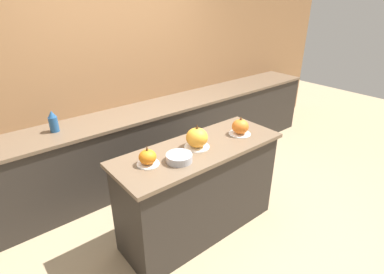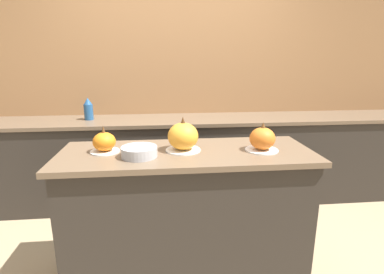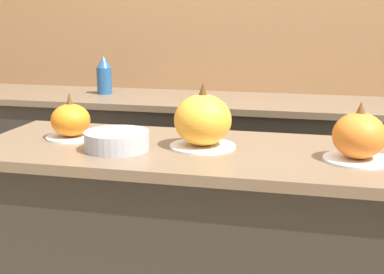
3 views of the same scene
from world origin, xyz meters
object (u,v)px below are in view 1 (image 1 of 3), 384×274
(pumpkin_cake_center, at_px, (197,138))
(pumpkin_cake_left, at_px, (148,158))
(mixing_bowl, at_px, (179,158))
(bottle_tall, at_px, (53,122))
(pumpkin_cake_right, at_px, (240,127))

(pumpkin_cake_center, bearing_deg, pumpkin_cake_left, 177.75)
(mixing_bowl, bearing_deg, pumpkin_cake_center, 20.04)
(pumpkin_cake_left, distance_m, bottle_tall, 1.25)
(bottle_tall, bearing_deg, pumpkin_cake_left, -73.01)
(pumpkin_cake_left, distance_m, pumpkin_cake_center, 0.50)
(pumpkin_cake_center, xyz_separation_m, pumpkin_cake_right, (0.51, -0.05, -0.02))
(pumpkin_cake_left, height_order, mixing_bowl, pumpkin_cake_left)
(bottle_tall, relative_size, mixing_bowl, 1.03)
(pumpkin_cake_center, xyz_separation_m, mixing_bowl, (-0.27, -0.10, -0.06))
(pumpkin_cake_left, xyz_separation_m, mixing_bowl, (0.22, -0.12, -0.03))
(pumpkin_cake_center, distance_m, bottle_tall, 1.49)
(pumpkin_cake_left, height_order, pumpkin_cake_right, pumpkin_cake_right)
(pumpkin_cake_left, bearing_deg, bottle_tall, 106.99)
(pumpkin_cake_left, height_order, bottle_tall, bottle_tall)
(pumpkin_cake_center, relative_size, pumpkin_cake_right, 1.07)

